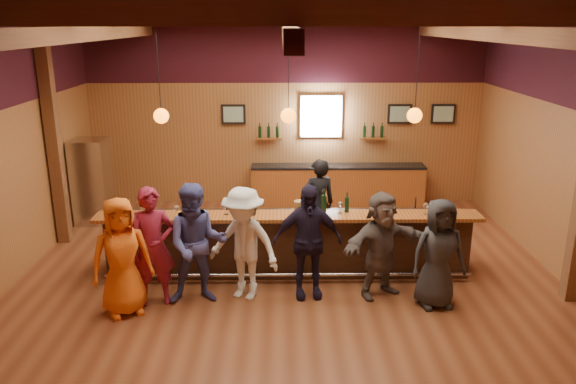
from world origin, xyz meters
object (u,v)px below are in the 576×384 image
stainless_fridge (92,181)px  bottle_a (324,203)px  bartender (318,204)px  back_bar_cabinet (338,185)px  customer_brown (381,245)px  customer_redvest (153,247)px  bar_counter (289,241)px  customer_orange (122,257)px  customer_navy (307,241)px  ice_bucket (300,207)px  customer_white (244,244)px  customer_dark (438,254)px  customer_denim (197,244)px

stainless_fridge → bottle_a: stainless_fridge is taller
stainless_fridge → bartender: (4.68, -1.47, -0.04)m
back_bar_cabinet → customer_brown: customer_brown is taller
back_bar_cabinet → bottle_a: bearing=-99.3°
customer_redvest → bar_counter: bearing=16.7°
customer_orange → customer_navy: bearing=-14.7°
customer_redvest → bartender: 3.39m
customer_brown → ice_bucket: 1.45m
customer_white → customer_dark: size_ratio=1.06×
bartender → bottle_a: 1.22m
customer_brown → bartender: bearing=85.0°
bar_counter → bartender: bartender is taller
customer_orange → customer_white: customer_white is taller
customer_brown → bartender: size_ratio=0.97×
back_bar_cabinet → customer_white: customer_white is taller
customer_white → customer_brown: size_ratio=1.06×
customer_redvest → customer_navy: bearing=-8.6°
bartender → back_bar_cabinet: bearing=-118.2°
bar_counter → stainless_fridge: bearing=149.2°
customer_orange → customer_redvest: customer_redvest is taller
back_bar_cabinet → customer_white: size_ratio=2.25×
stainless_fridge → bartender: 4.90m
customer_navy → customer_brown: (1.14, 0.02, -0.07)m
customer_redvest → customer_white: customer_redvest is taller
back_bar_cabinet → bottle_a: (-0.61, -3.74, 0.78)m
customer_dark → ice_bucket: customer_dark is taller
customer_white → bartender: bearing=82.6°
customer_orange → customer_white: 1.79m
customer_white → back_bar_cabinet: bearing=92.4°
back_bar_cabinet → ice_bucket: (-1.01, -3.86, 0.74)m
customer_dark → bottle_a: size_ratio=4.43×
customer_brown → customer_dark: size_ratio=1.00×
customer_brown → customer_dark: same height
customer_denim → customer_brown: size_ratio=1.12×
customer_redvest → customer_denim: size_ratio=0.97×
customer_redvest → customer_white: bearing=-7.0°
stainless_fridge → customer_orange: (1.69, -3.94, -0.02)m
bottle_a → stainless_fridge: bearing=150.8°
back_bar_cabinet → customer_white: bearing=-112.3°
bar_counter → customer_redvest: customer_redvest is taller
customer_denim → bar_counter: bearing=32.9°
customer_orange → bottle_a: size_ratio=4.67×
customer_redvest → customer_brown: 3.45m
bar_counter → customer_brown: (1.40, -0.97, 0.32)m
bar_counter → bottle_a: (0.57, -0.17, 0.74)m
stainless_fridge → bottle_a: 5.38m
customer_denim → customer_dark: (3.58, -0.17, -0.10)m
customer_dark → bartender: 2.83m
customer_orange → customer_redvest: bearing=12.7°
bartender → bottle_a: size_ratio=4.55×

